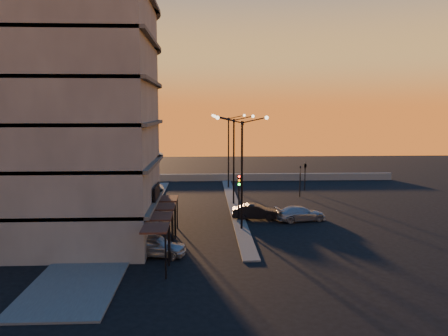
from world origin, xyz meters
TOP-DOWN VIEW (x-y plane):
  - ground at (0.00, 0.00)m, footprint 120.00×120.00m
  - sidewalk_west at (-10.50, 4.00)m, footprint 5.00×40.00m
  - median at (0.00, 10.00)m, footprint 1.20×36.00m
  - parapet at (2.00, 26.00)m, footprint 44.00×0.50m
  - building at (-14.00, 0.03)m, footprint 14.35×17.08m
  - streetlamp_near at (0.00, 0.00)m, footprint 4.32×0.32m
  - streetlamp_mid at (0.00, 10.00)m, footprint 4.32×0.32m
  - streetlamp_far at (0.00, 20.00)m, footprint 4.32×0.32m
  - traffic_light_main at (0.00, 2.87)m, footprint 0.28×0.44m
  - signal_east_a at (8.00, 14.00)m, footprint 0.13×0.16m
  - signal_east_b at (9.50, 18.00)m, footprint 0.42×1.99m
  - car_hatchback at (-6.50, -6.41)m, footprint 4.58×2.57m
  - car_sedan at (1.58, 3.53)m, footprint 4.38×1.93m
  - car_wagon at (5.60, 2.77)m, footprint 4.92×2.83m

SIDE VIEW (x-z plane):
  - ground at x=0.00m, z-range 0.00..0.00m
  - sidewalk_west at x=-10.50m, z-range 0.00..0.12m
  - median at x=0.00m, z-range 0.00..0.12m
  - parapet at x=2.00m, z-range 0.00..1.00m
  - car_wagon at x=5.60m, z-range 0.00..1.34m
  - car_sedan at x=1.58m, z-range 0.00..1.40m
  - car_hatchback at x=-6.50m, z-range 0.00..1.47m
  - signal_east_a at x=8.00m, z-range 0.13..3.73m
  - traffic_light_main at x=0.00m, z-range 0.76..5.01m
  - signal_east_b at x=9.50m, z-range 1.30..4.90m
  - streetlamp_near at x=0.00m, z-range 0.84..10.35m
  - streetlamp_mid at x=0.00m, z-range 0.84..10.35m
  - streetlamp_far at x=0.00m, z-range 0.84..10.35m
  - building at x=-14.00m, z-range -0.59..24.41m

